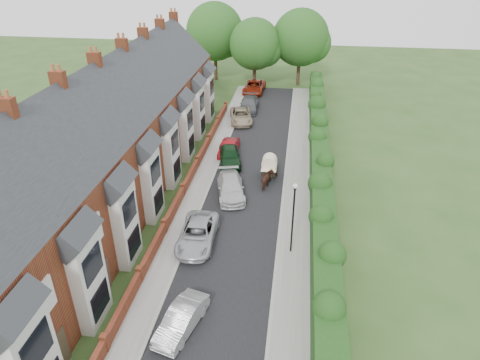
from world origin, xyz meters
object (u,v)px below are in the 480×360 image
(car_silver_b, at_px, (198,234))
(horse, at_px, (267,180))
(car_silver_a, at_px, (181,319))
(car_beige, at_px, (241,116))
(horse_cart, at_px, (269,165))
(car_green, at_px, (229,155))
(car_red, at_px, (229,148))
(car_grey, at_px, (249,104))
(lamppost, at_px, (293,210))
(car_white, at_px, (231,187))
(car_black, at_px, (255,85))

(car_silver_b, xyz_separation_m, horse, (4.00, 7.97, 0.01))
(car_silver_a, height_order, car_beige, car_beige)
(car_silver_b, relative_size, horse_cart, 1.74)
(horse, bearing_deg, car_silver_b, 74.54)
(car_green, height_order, horse, car_green)
(horse, bearing_deg, car_red, -44.18)
(car_grey, relative_size, horse_cart, 1.75)
(car_green, height_order, car_grey, car_green)
(car_silver_b, height_order, car_grey, car_grey)
(lamppost, height_order, car_white, lamppost)
(horse_cart, bearing_deg, horse, -90.00)
(car_white, height_order, car_grey, car_grey)
(lamppost, bearing_deg, car_green, 116.26)
(car_silver_a, distance_m, horse_cart, 17.41)
(car_beige, bearing_deg, car_white, -96.04)
(car_white, xyz_separation_m, car_black, (-1.14, 28.00, -0.02))
(car_white, relative_size, car_grey, 0.96)
(lamppost, xyz_separation_m, car_silver_b, (-6.22, 0.19, -2.59))
(car_silver_a, bearing_deg, horse_cart, 94.30)
(car_black, bearing_deg, lamppost, -91.59)
(car_silver_a, bearing_deg, car_white, 103.14)
(car_black, bearing_deg, car_red, -102.38)
(car_grey, height_order, car_black, car_grey)
(lamppost, xyz_separation_m, car_grey, (-5.99, 26.57, -2.55))
(car_red, bearing_deg, car_white, -74.90)
(car_black, bearing_deg, car_silver_b, -101.79)
(car_beige, xyz_separation_m, car_grey, (0.41, 3.95, 0.04))
(car_silver_b, distance_m, car_grey, 26.38)
(car_silver_b, relative_size, car_red, 1.31)
(car_grey, bearing_deg, horse, -80.05)
(lamppost, height_order, horse, lamppost)
(car_red, height_order, horse, horse)
(car_black, distance_m, horse, 26.72)
(car_green, height_order, car_black, car_green)
(car_red, relative_size, horse, 2.29)
(lamppost, relative_size, car_silver_a, 1.31)
(lamppost, bearing_deg, car_grey, 102.70)
(car_silver_a, relative_size, car_white, 0.80)
(lamppost, bearing_deg, car_red, 114.26)
(car_silver_b, height_order, car_black, car_silver_b)
(car_grey, relative_size, car_black, 1.26)
(car_silver_a, relative_size, car_silver_b, 0.77)
(car_silver_b, bearing_deg, car_grey, 87.76)
(car_beige, height_order, horse_cart, horse_cart)
(car_silver_b, bearing_deg, car_beige, 88.72)
(car_white, bearing_deg, horse, 15.78)
(car_red, bearing_deg, car_black, 93.94)
(car_beige, bearing_deg, car_grey, 73.05)
(car_silver_a, relative_size, horse_cart, 1.35)
(car_silver_a, height_order, car_white, car_white)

